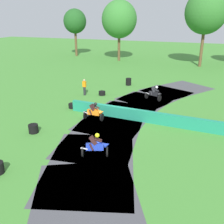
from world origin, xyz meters
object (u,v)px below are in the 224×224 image
motorcycle_chase_orange (94,112)px  tire_stack_near (128,82)px  motorcycle_lead_black (155,93)px  tire_stack_mid_b (72,106)px  tire_stack_far (33,129)px  tire_stack_mid_a (102,93)px  track_marshal (84,87)px  motorcycle_trailing_blue (96,146)px

motorcycle_chase_orange → tire_stack_near: motorcycle_chase_orange is taller
motorcycle_lead_black → tire_stack_mid_b: motorcycle_lead_black is taller
tire_stack_mid_b → motorcycle_chase_orange: bearing=-32.1°
tire_stack_far → tire_stack_near: bearing=79.7°
tire_stack_near → tire_stack_far: (-2.62, -14.37, -0.10)m
tire_stack_mid_a → tire_stack_mid_b: size_ratio=0.98×
track_marshal → motorcycle_trailing_blue: bearing=-61.5°
motorcycle_trailing_blue → tire_stack_mid_b: motorcycle_trailing_blue is taller
tire_stack_near → tire_stack_mid_a: (-1.42, -4.63, -0.20)m
motorcycle_chase_orange → tire_stack_far: 4.70m
motorcycle_chase_orange → tire_stack_far: motorcycle_chase_orange is taller
tire_stack_mid_a → motorcycle_trailing_blue: bearing=-69.9°
track_marshal → tire_stack_mid_b: bearing=-80.6°
motorcycle_chase_orange → track_marshal: 6.59m
tire_stack_near → track_marshal: 6.06m
tire_stack_near → tire_stack_far: 14.61m
tire_stack_mid_b → tire_stack_far: bearing=-91.9°
tire_stack_near → track_marshal: (-3.07, -5.21, 0.42)m
tire_stack_mid_a → tire_stack_far: (-1.19, -9.75, 0.10)m
motorcycle_lead_black → tire_stack_near: bearing=131.5°
motorcycle_lead_black → tire_stack_near: (-3.81, 4.31, -0.23)m
motorcycle_lead_black → tire_stack_far: bearing=-122.6°
motorcycle_chase_orange → motorcycle_trailing_blue: motorcycle_chase_orange is taller
tire_stack_near → track_marshal: track_marshal is taller
motorcycle_lead_black → tire_stack_far: (-6.43, -10.06, -0.33)m
tire_stack_mid_a → tire_stack_mid_b: same height
motorcycle_lead_black → motorcycle_trailing_blue: 11.51m
motorcycle_chase_orange → tire_stack_mid_b: 3.41m
motorcycle_chase_orange → track_marshal: size_ratio=1.04×
tire_stack_near → tire_stack_mid_b: 9.34m
motorcycle_lead_black → tire_stack_mid_b: (-6.26, -4.70, -0.43)m
tire_stack_mid_b → motorcycle_lead_black: bearing=36.9°
tire_stack_near → motorcycle_lead_black: bearing=-48.5°
motorcycle_chase_orange → motorcycle_trailing_blue: (2.24, -4.96, -0.01)m
tire_stack_near → tire_stack_far: tire_stack_near is taller
motorcycle_chase_orange → motorcycle_lead_black: bearing=62.4°
motorcycle_trailing_blue → tire_stack_far: (-5.28, 1.39, -0.35)m
tire_stack_mid_a → motorcycle_lead_black: bearing=3.4°
tire_stack_near → tire_stack_mid_a: tire_stack_near is taller
motorcycle_trailing_blue → track_marshal: track_marshal is taller
motorcycle_lead_black → tire_stack_mid_a: bearing=-176.6°
motorcycle_chase_orange → tire_stack_far: size_ratio=2.57×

